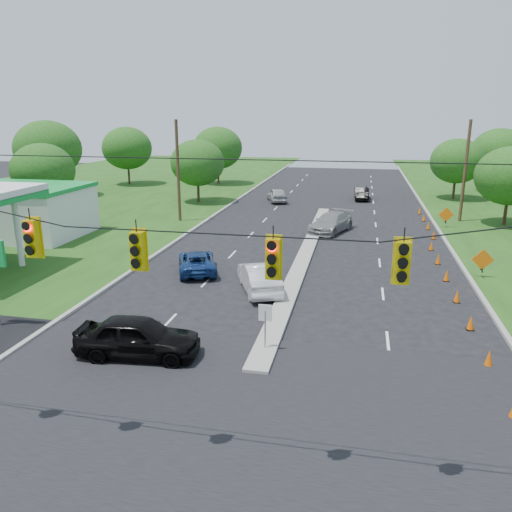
# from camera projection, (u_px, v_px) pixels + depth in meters

# --- Properties ---
(ground) EXTENTS (160.00, 160.00, 0.00)m
(ground) POSITION_uv_depth(u_px,v_px,m) (227.00, 441.00, 14.91)
(ground) COLOR black
(ground) RESTS_ON ground
(cross_street) EXTENTS (160.00, 14.00, 0.02)m
(cross_street) POSITION_uv_depth(u_px,v_px,m) (227.00, 441.00, 14.91)
(cross_street) COLOR black
(cross_street) RESTS_ON ground
(curb_left) EXTENTS (0.25, 110.00, 0.16)m
(curb_left) POSITION_uv_depth(u_px,v_px,m) (205.00, 222.00, 45.14)
(curb_left) COLOR gray
(curb_left) RESTS_ON ground
(curb_right) EXTENTS (0.25, 110.00, 0.16)m
(curb_right) POSITION_uv_depth(u_px,v_px,m) (439.00, 233.00, 41.16)
(curb_right) COLOR gray
(curb_right) RESTS_ON ground
(median) EXTENTS (1.00, 34.00, 0.18)m
(median) POSITION_uv_depth(u_px,v_px,m) (305.00, 255.00, 34.68)
(median) COLOR gray
(median) RESTS_ON ground
(median_sign) EXTENTS (0.55, 0.06, 2.05)m
(median_sign) POSITION_uv_depth(u_px,v_px,m) (265.00, 318.00, 20.16)
(median_sign) COLOR gray
(median_sign) RESTS_ON ground
(signal_span) EXTENTS (25.60, 0.32, 9.00)m
(signal_span) POSITION_uv_depth(u_px,v_px,m) (212.00, 296.00, 12.62)
(signal_span) COLOR #422D1C
(signal_span) RESTS_ON ground
(utility_pole_far_left) EXTENTS (0.28, 0.28, 9.00)m
(utility_pole_far_left) POSITION_uv_depth(u_px,v_px,m) (178.00, 172.00, 44.38)
(utility_pole_far_left) COLOR #422D1C
(utility_pole_far_left) RESTS_ON ground
(utility_pole_far_right) EXTENTS (0.28, 0.28, 9.00)m
(utility_pole_far_right) POSITION_uv_depth(u_px,v_px,m) (465.00, 172.00, 44.17)
(utility_pole_far_right) COLOR #422D1C
(utility_pole_far_right) RESTS_ON ground
(cone_1) EXTENTS (0.32, 0.32, 0.70)m
(cone_1) POSITION_uv_depth(u_px,v_px,m) (489.00, 358.00, 19.22)
(cone_1) COLOR #EF5C05
(cone_1) RESTS_ON ground
(cone_2) EXTENTS (0.32, 0.32, 0.70)m
(cone_2) POSITION_uv_depth(u_px,v_px,m) (471.00, 323.00, 22.52)
(cone_2) COLOR #EF5C05
(cone_2) RESTS_ON ground
(cone_3) EXTENTS (0.32, 0.32, 0.70)m
(cone_3) POSITION_uv_depth(u_px,v_px,m) (457.00, 296.00, 25.81)
(cone_3) COLOR #EF5C05
(cone_3) RESTS_ON ground
(cone_4) EXTENTS (0.32, 0.32, 0.70)m
(cone_4) POSITION_uv_depth(u_px,v_px,m) (447.00, 275.00, 29.11)
(cone_4) COLOR #EF5C05
(cone_4) RESTS_ON ground
(cone_5) EXTENTS (0.32, 0.32, 0.70)m
(cone_5) POSITION_uv_depth(u_px,v_px,m) (438.00, 259.00, 32.40)
(cone_5) COLOR #EF5C05
(cone_5) RESTS_ON ground
(cone_6) EXTENTS (0.32, 0.32, 0.70)m
(cone_6) POSITION_uv_depth(u_px,v_px,m) (431.00, 246.00, 35.70)
(cone_6) COLOR #EF5C05
(cone_6) RESTS_ON ground
(cone_7) EXTENTS (0.32, 0.32, 0.70)m
(cone_7) POSITION_uv_depth(u_px,v_px,m) (434.00, 235.00, 38.87)
(cone_7) COLOR #EF5C05
(cone_7) RESTS_ON ground
(cone_8) EXTENTS (0.32, 0.32, 0.70)m
(cone_8) POSITION_uv_depth(u_px,v_px,m) (428.00, 225.00, 42.17)
(cone_8) COLOR #EF5C05
(cone_8) RESTS_ON ground
(cone_9) EXTENTS (0.32, 0.32, 0.70)m
(cone_9) POSITION_uv_depth(u_px,v_px,m) (424.00, 217.00, 45.46)
(cone_9) COLOR #EF5C05
(cone_9) RESTS_ON ground
(cone_10) EXTENTS (0.32, 0.32, 0.70)m
(cone_10) POSITION_uv_depth(u_px,v_px,m) (420.00, 210.00, 48.76)
(cone_10) COLOR #EF5C05
(cone_10) RESTS_ON ground
(work_sign_1) EXTENTS (1.27, 0.58, 1.37)m
(work_sign_1) POSITION_uv_depth(u_px,v_px,m) (483.00, 261.00, 29.43)
(work_sign_1) COLOR black
(work_sign_1) RESTS_ON ground
(work_sign_2) EXTENTS (1.27, 0.58, 1.37)m
(work_sign_2) POSITION_uv_depth(u_px,v_px,m) (446.00, 215.00, 42.61)
(work_sign_2) COLOR black
(work_sign_2) RESTS_ON ground
(tree_2) EXTENTS (5.88, 5.88, 6.86)m
(tree_2) POSITION_uv_depth(u_px,v_px,m) (43.00, 170.00, 47.09)
(tree_2) COLOR black
(tree_2) RESTS_ON ground
(tree_3) EXTENTS (7.56, 7.56, 8.82)m
(tree_3) POSITION_uv_depth(u_px,v_px,m) (48.00, 149.00, 57.34)
(tree_3) COLOR black
(tree_3) RESTS_ON ground
(tree_4) EXTENTS (6.72, 6.72, 7.84)m
(tree_4) POSITION_uv_depth(u_px,v_px,m) (127.00, 148.00, 68.02)
(tree_4) COLOR black
(tree_4) RESTS_ON ground
(tree_5) EXTENTS (5.88, 5.88, 6.86)m
(tree_5) POSITION_uv_depth(u_px,v_px,m) (197.00, 163.00, 54.14)
(tree_5) COLOR black
(tree_5) RESTS_ON ground
(tree_6) EXTENTS (6.72, 6.72, 7.84)m
(tree_6) POSITION_uv_depth(u_px,v_px,m) (218.00, 148.00, 68.48)
(tree_6) COLOR black
(tree_6) RESTS_ON ground
(tree_9) EXTENTS (5.88, 5.88, 6.86)m
(tree_9) POSITION_uv_depth(u_px,v_px,m) (510.00, 176.00, 42.58)
(tree_9) COLOR black
(tree_9) RESTS_ON ground
(tree_11) EXTENTS (6.72, 6.72, 7.84)m
(tree_11) POSITION_uv_depth(u_px,v_px,m) (499.00, 152.00, 61.39)
(tree_11) COLOR black
(tree_11) RESTS_ON ground
(tree_12) EXTENTS (5.88, 5.88, 6.86)m
(tree_12) POSITION_uv_depth(u_px,v_px,m) (457.00, 161.00, 56.16)
(tree_12) COLOR black
(tree_12) RESTS_ON ground
(black_sedan) EXTENTS (5.12, 2.43, 1.69)m
(black_sedan) POSITION_uv_depth(u_px,v_px,m) (138.00, 337.00, 19.89)
(black_sedan) COLOR black
(black_sedan) RESTS_ON ground
(white_sedan) EXTENTS (3.44, 5.13, 1.60)m
(white_sedan) POSITION_uv_depth(u_px,v_px,m) (259.00, 277.00, 27.38)
(white_sedan) COLOR silver
(white_sedan) RESTS_ON ground
(blue_pickup) EXTENTS (3.69, 5.17, 1.31)m
(blue_pickup) POSITION_uv_depth(u_px,v_px,m) (197.00, 261.00, 30.79)
(blue_pickup) COLOR navy
(blue_pickup) RESTS_ON ground
(silver_car_far) EXTENTS (3.95, 5.87, 1.58)m
(silver_car_far) POSITION_uv_depth(u_px,v_px,m) (331.00, 223.00, 41.19)
(silver_car_far) COLOR gray
(silver_car_far) RESTS_ON ground
(silver_car_oncoming) EXTENTS (3.13, 4.80, 1.52)m
(silver_car_oncoming) POSITION_uv_depth(u_px,v_px,m) (277.00, 195.00, 55.49)
(silver_car_oncoming) COLOR #A8A8A8
(silver_car_oncoming) RESTS_ON ground
(dark_car_receding) EXTENTS (1.75, 4.51, 1.47)m
(dark_car_receding) POSITION_uv_depth(u_px,v_px,m) (362.00, 193.00, 56.89)
(dark_car_receding) COLOR black
(dark_car_receding) RESTS_ON ground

